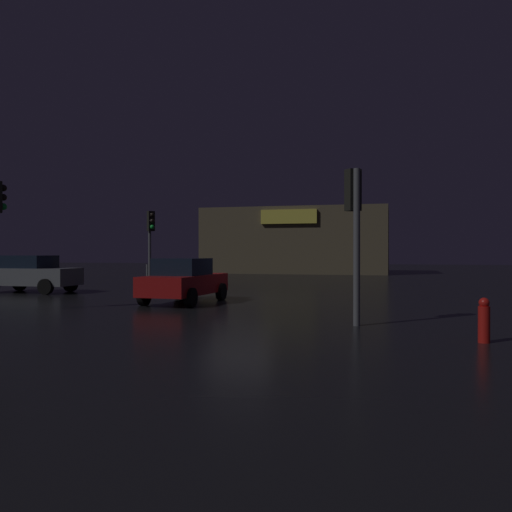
{
  "coord_description": "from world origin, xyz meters",
  "views": [
    {
      "loc": [
        5.46,
        -18.39,
        1.73
      ],
      "look_at": [
        -1.29,
        7.77,
        1.54
      ],
      "focal_mm": 37.04,
      "sensor_mm": 36.0,
      "label": 1
    }
  ],
  "objects_px": {
    "car_far": "(184,281)",
    "fire_hydrant": "(484,320)",
    "traffic_signal_opposite": "(151,233)",
    "car_near": "(31,273)",
    "store_building": "(298,241)",
    "traffic_signal_cross_left": "(354,217)"
  },
  "relations": [
    {
      "from": "car_far",
      "to": "fire_hydrant",
      "type": "xyz_separation_m",
      "value": [
        8.6,
        -6.04,
        -0.34
      ]
    },
    {
      "from": "traffic_signal_opposite",
      "to": "car_near",
      "type": "bearing_deg",
      "value": -130.89
    },
    {
      "from": "traffic_signal_opposite",
      "to": "fire_hydrant",
      "type": "xyz_separation_m",
      "value": [
        13.15,
        -12.87,
        -2.25
      ]
    },
    {
      "from": "store_building",
      "to": "traffic_signal_opposite",
      "type": "distance_m",
      "value": 21.15
    },
    {
      "from": "traffic_signal_opposite",
      "to": "car_near",
      "type": "relative_size",
      "value": 0.94
    },
    {
      "from": "traffic_signal_opposite",
      "to": "car_near",
      "type": "xyz_separation_m",
      "value": [
        -3.6,
        -4.15,
        -1.86
      ]
    },
    {
      "from": "traffic_signal_cross_left",
      "to": "car_near",
      "type": "xyz_separation_m",
      "value": [
        -14.17,
        6.88,
        -1.75
      ]
    },
    {
      "from": "traffic_signal_cross_left",
      "to": "traffic_signal_opposite",
      "type": "bearing_deg",
      "value": 133.81
    },
    {
      "from": "car_far",
      "to": "fire_hydrant",
      "type": "bearing_deg",
      "value": -35.1
    },
    {
      "from": "traffic_signal_cross_left",
      "to": "fire_hydrant",
      "type": "relative_size",
      "value": 4.28
    },
    {
      "from": "traffic_signal_opposite",
      "to": "car_far",
      "type": "relative_size",
      "value": 0.92
    },
    {
      "from": "store_building",
      "to": "car_near",
      "type": "xyz_separation_m",
      "value": [
        -7.22,
        -24.99,
        -1.88
      ]
    },
    {
      "from": "traffic_signal_opposite",
      "to": "car_far",
      "type": "xyz_separation_m",
      "value": [
        4.55,
        -6.83,
        -1.92
      ]
    },
    {
      "from": "traffic_signal_opposite",
      "to": "car_far",
      "type": "height_order",
      "value": "traffic_signal_opposite"
    },
    {
      "from": "car_near",
      "to": "store_building",
      "type": "bearing_deg",
      "value": 73.88
    },
    {
      "from": "traffic_signal_opposite",
      "to": "car_far",
      "type": "bearing_deg",
      "value": -56.3
    },
    {
      "from": "store_building",
      "to": "car_far",
      "type": "height_order",
      "value": "store_building"
    },
    {
      "from": "store_building",
      "to": "car_far",
      "type": "xyz_separation_m",
      "value": [
        0.93,
        -27.67,
        -1.93
      ]
    },
    {
      "from": "traffic_signal_opposite",
      "to": "car_near",
      "type": "height_order",
      "value": "traffic_signal_opposite"
    },
    {
      "from": "traffic_signal_cross_left",
      "to": "car_far",
      "type": "relative_size",
      "value": 0.91
    },
    {
      "from": "store_building",
      "to": "car_near",
      "type": "distance_m",
      "value": 26.08
    },
    {
      "from": "store_building",
      "to": "traffic_signal_cross_left",
      "type": "height_order",
      "value": "store_building"
    }
  ]
}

